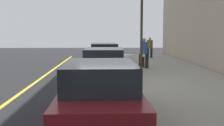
# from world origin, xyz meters

# --- Properties ---
(ground_plane) EXTENTS (56.00, 56.00, 0.00)m
(ground_plane) POSITION_xyz_m (0.00, 0.00, 0.00)
(ground_plane) COLOR black
(sidewalk) EXTENTS (28.00, 4.60, 0.15)m
(sidewalk) POSITION_xyz_m (0.00, -3.30, 0.07)
(sidewalk) COLOR gray
(sidewalk) RESTS_ON ground
(lane_stripe_centre) EXTENTS (28.00, 0.14, 0.01)m
(lane_stripe_centre) POSITION_xyz_m (0.00, 3.20, 0.00)
(lane_stripe_centre) COLOR gold
(lane_stripe_centre) RESTS_ON ground
(snow_bank_curb) EXTENTS (6.92, 0.56, 0.22)m
(snow_bank_curb) POSITION_xyz_m (-2.33, -0.70, 0.11)
(snow_bank_curb) COLOR white
(snow_bank_curb) RESTS_ON ground
(parked_car_maroon) EXTENTS (4.41, 1.97, 1.51)m
(parked_car_maroon) POSITION_xyz_m (-5.01, 0.24, 0.76)
(parked_car_maroon) COLOR black
(parked_car_maroon) RESTS_ON ground
(parked_car_silver) EXTENTS (4.28, 1.99, 1.51)m
(parked_car_silver) POSITION_xyz_m (0.51, 0.16, 0.76)
(parked_car_silver) COLOR black
(parked_car_silver) RESTS_ON ground
(parked_car_navy) EXTENTS (4.81, 2.04, 1.51)m
(parked_car_navy) POSITION_xyz_m (6.16, 0.19, 0.76)
(parked_car_navy) COLOR black
(parked_car_navy) RESTS_ON ground
(pedestrian_olive_coat) EXTENTS (0.52, 0.50, 1.64)m
(pedestrian_olive_coat) POSITION_xyz_m (10.90, -3.52, 1.03)
(pedestrian_olive_coat) COLOR black
(pedestrian_olive_coat) RESTS_ON sidewalk
(pedestrian_blue_coat) EXTENTS (0.54, 0.54, 1.72)m
(pedestrian_blue_coat) POSITION_xyz_m (4.34, -2.11, 1.07)
(pedestrian_blue_coat) COLOR black
(pedestrian_blue_coat) RESTS_ON sidewalk
(traffic_light_pole) EXTENTS (0.35, 0.26, 4.49)m
(traffic_light_pole) POSITION_xyz_m (1.66, -1.60, 3.18)
(traffic_light_pole) COLOR #2D2D19
(traffic_light_pole) RESTS_ON sidewalk
(rolling_suitcase) EXTENTS (0.34, 0.22, 0.96)m
(rolling_suitcase) POSITION_xyz_m (4.85, -2.09, 0.45)
(rolling_suitcase) COLOR #471E19
(rolling_suitcase) RESTS_ON sidewalk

